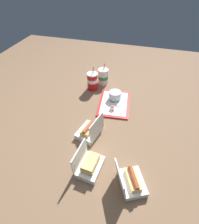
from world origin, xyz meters
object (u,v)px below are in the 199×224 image
Objects in this scene: soda_cup_corner at (92,81)px; soda_cup_front at (103,77)px; plastic_fork at (106,102)px; clamshell_sandwich_left at (89,165)px; food_tray at (114,103)px; cake_container at (115,96)px; ketchup_cup at (112,108)px; clamshell_hotdog_front at (90,131)px; clamshell_hotdog_corner at (131,181)px.

soda_cup_front is (0.12, -0.07, -0.01)m from soda_cup_corner.
plastic_fork is 0.27m from soda_cup_corner.
soda_cup_corner is 0.14m from soda_cup_front.
clamshell_sandwich_left is 0.85× the size of soda_cup_corner.
soda_cup_front is at bearing 31.23° from food_tray.
cake_container is 0.10m from plastic_fork.
food_tray is at bearing -124.61° from soda_cup_corner.
soda_cup_corner is at bearing 67.28° from plastic_fork.
ketchup_cup is 0.19× the size of soda_cup_front.
ketchup_cup is (-0.09, -0.00, 0.02)m from food_tray.
ketchup_cup is 0.36× the size of plastic_fork.
soda_cup_front is at bearing 6.58° from clamshell_hotdog_front.
food_tray is 1.74× the size of soda_cup_corner.
plastic_fork is at bearing -4.13° from clamshell_hotdog_front.
soda_cup_front reaches higher than clamshell_sandwich_left.
cake_container is 0.50× the size of clamshell_hotdog_corner.
food_tray is 0.41m from clamshell_hotdog_front.
clamshell_sandwich_left is 0.96m from soda_cup_front.
clamshell_sandwich_left is (-0.56, 0.02, 0.02)m from ketchup_cup.
food_tray is 3.59× the size of plastic_fork.
cake_container is 0.15m from ketchup_cup.
clamshell_sandwich_left is at bearing 178.05° from ketchup_cup.
soda_cup_front is (0.38, 0.18, 0.05)m from ketchup_cup.
ketchup_cup is at bearing -176.06° from cake_container.
soda_cup_corner is (0.17, 0.25, 0.08)m from food_tray.
clamshell_hotdog_front is at bearing 168.66° from cake_container.
ketchup_cup is 0.37m from soda_cup_corner.
cake_container is at bearing -16.73° from plastic_fork.
plastic_fork is at bearing 24.77° from clamshell_hotdog_corner.
ketchup_cup is (-0.15, -0.01, -0.02)m from cake_container.
soda_cup_corner is at bearing 64.56° from cake_container.
clamshell_hotdog_corner reaches higher than cake_container.
soda_cup_corner is at bearing 55.39° from food_tray.
cake_container is 0.27m from soda_cup_corner.
soda_cup_front is (0.68, 0.08, 0.04)m from clamshell_hotdog_front.
soda_cup_corner is at bearing 29.66° from clamshell_hotdog_corner.
ketchup_cup is at bearing -154.93° from soda_cup_front.
clamshell_hotdog_corner is (-0.29, -0.34, -0.00)m from clamshell_hotdog_front.
clamshell_hotdog_front reaches higher than cake_container.
plastic_fork is at bearing 4.89° from clamshell_sandwich_left.
clamshell_hotdog_corner is 0.99m from soda_cup_corner.
clamshell_sandwich_left reaches higher than ketchup_cup.
soda_cup_front is at bearing 35.88° from cake_container.
clamshell_hotdog_front is at bearing -164.83° from soda_cup_corner.
clamshell_hotdog_corner is at bearing -131.20° from clamshell_hotdog_front.
food_tray is 0.65m from clamshell_sandwich_left.
soda_cup_corner reaches higher than food_tray.
soda_cup_corner is at bearing 43.71° from ketchup_cup.
plastic_fork is at bearing -160.99° from soda_cup_front.
plastic_fork reaches higher than food_tray.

